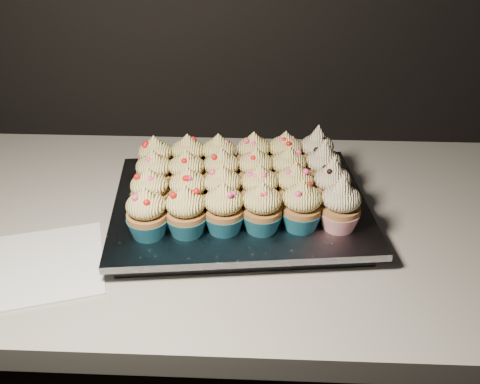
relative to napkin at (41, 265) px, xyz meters
The scene contains 28 objects.
worktop 0.52m from the napkin, 17.81° to the left, with size 2.44×0.64×0.04m, color beige.
napkin is the anchor object (origin of this frame).
baking_tray 0.33m from the napkin, 26.49° to the left, with size 0.39×0.30×0.02m, color black.
foil_lining 0.33m from the napkin, 26.49° to the left, with size 0.42×0.33×0.01m, color silver.
cupcake_0 0.18m from the napkin, 14.83° to the left, with size 0.06×0.06×0.08m.
cupcake_1 0.23m from the napkin, 13.02° to the left, with size 0.06×0.06×0.08m.
cupcake_2 0.29m from the napkin, 12.28° to the left, with size 0.06×0.06×0.08m.
cupcake_3 0.34m from the napkin, 11.01° to the left, with size 0.06×0.06×0.08m.
cupcake_4 0.40m from the napkin, 10.44° to the left, with size 0.06×0.06×0.08m.
cupcake_5 0.46m from the napkin, ahead, with size 0.06×0.06×0.10m.
cupcake_6 0.20m from the napkin, 33.50° to the left, with size 0.06×0.06×0.08m.
cupcake_7 0.25m from the napkin, 26.68° to the left, with size 0.06×0.06×0.08m.
cupcake_8 0.30m from the napkin, 23.17° to the left, with size 0.06×0.06×0.08m.
cupcake_9 0.35m from the napkin, 20.00° to the left, with size 0.06×0.06×0.08m.
cupcake_10 0.41m from the napkin, 18.47° to the left, with size 0.06×0.06×0.08m.
cupcake_11 0.47m from the napkin, 16.67° to the left, with size 0.06×0.06×0.10m.
cupcake_12 0.23m from the napkin, 47.43° to the left, with size 0.06×0.06×0.08m.
cupcake_13 0.27m from the napkin, 39.01° to the left, with size 0.06×0.06×0.08m.
cupcake_14 0.32m from the napkin, 33.49° to the left, with size 0.06×0.06×0.08m.
cupcake_15 0.37m from the napkin, 29.23° to the left, with size 0.06×0.06×0.08m.
cupcake_16 0.42m from the napkin, 26.13° to the left, with size 0.06×0.06×0.08m.
cupcake_17 0.48m from the napkin, 23.94° to the left, with size 0.06×0.06×0.10m.
cupcake_18 0.27m from the napkin, 56.69° to the left, with size 0.06×0.06×0.08m.
cupcake_19 0.31m from the napkin, 48.51° to the left, with size 0.06×0.06×0.08m.
cupcake_20 0.35m from the napkin, 42.04° to the left, with size 0.06×0.06×0.08m.
cupcake_21 0.40m from the napkin, 37.13° to the left, with size 0.06×0.06×0.08m.
cupcake_22 0.45m from the napkin, 33.26° to the left, with size 0.06×0.06×0.08m.
cupcake_23 0.50m from the napkin, 30.33° to the left, with size 0.06×0.06×0.10m.
Camera 1 is at (-0.16, 0.93, 1.42)m, focal length 40.00 mm.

